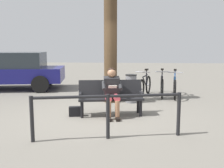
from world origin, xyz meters
TOP-DOWN VIEW (x-y plane):
  - ground_plane at (0.00, 0.00)m, footprint 40.00×40.00m
  - bench at (-0.27, -0.11)m, footprint 1.66×0.75m
  - person_reading at (-0.32, 0.05)m, footprint 0.54×0.81m
  - handbag at (0.59, 0.12)m, footprint 0.32×0.19m
  - tree_trunk at (-0.13, -1.62)m, footprint 0.40×0.40m
  - litter_bin at (-0.76, -1.57)m, footprint 0.35×0.35m
  - bicycle_red at (-2.23, -2.55)m, footprint 0.48×1.67m
  - bicycle_black at (-1.82, -2.73)m, footprint 0.48×1.68m
  - bicycle_green at (-1.24, -2.58)m, footprint 0.59×1.64m
  - railing_fence at (-0.38, 1.60)m, footprint 2.76×0.65m
  - parked_car at (4.03, -3.62)m, footprint 4.44×2.56m

SIDE VIEW (x-z plane):
  - ground_plane at x=0.00m, z-range 0.00..0.00m
  - handbag at x=0.59m, z-range 0.00..0.24m
  - bicycle_red at x=-2.23m, z-range -0.11..0.83m
  - bicycle_black at x=-1.82m, z-range -0.11..0.83m
  - bicycle_green at x=-1.24m, z-range -0.11..0.83m
  - litter_bin at x=-0.76m, z-range 0.00..0.87m
  - bench at x=-0.27m, z-range 0.07..0.94m
  - railing_fence at x=-0.38m, z-range 0.16..1.01m
  - person_reading at x=-0.32m, z-range 0.06..1.27m
  - parked_car at x=4.03m, z-range 0.04..1.51m
  - tree_trunk at x=-0.13m, z-range 0.00..3.89m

